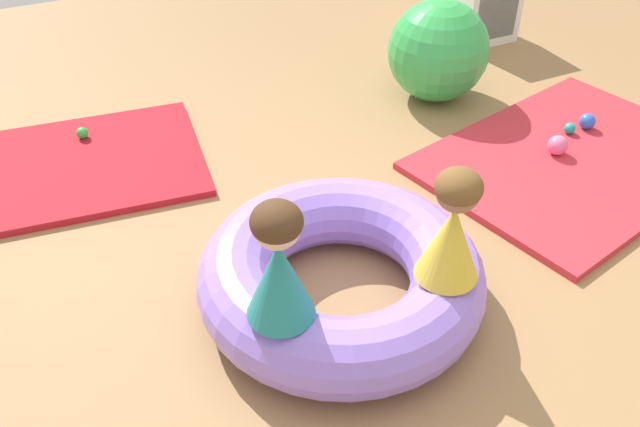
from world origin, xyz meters
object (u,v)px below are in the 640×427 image
play_ball_pink (558,145)px  play_ball_green (82,133)px  child_in_yellow (453,227)px  child_in_teal (279,264)px  play_ball_teal (570,128)px  exercise_ball_large (438,51)px  play_ball_blue (587,121)px  storage_cube (482,0)px  inflatable_cushion (341,275)px

play_ball_pink → play_ball_green: (-2.31, 1.27, -0.02)m
child_in_yellow → child_in_teal: bearing=-1.1°
child_in_yellow → play_ball_teal: (1.48, 0.91, -0.46)m
exercise_ball_large → play_ball_teal: bearing=-61.5°
child_in_yellow → play_ball_pink: bearing=-142.7°
play_ball_blue → storage_cube: (0.25, 1.41, 0.19)m
play_ball_pink → play_ball_teal: size_ratio=1.74×
play_ball_green → storage_cube: storage_cube is taller
child_in_yellow → exercise_ball_large: child_in_yellow is taller
play_ball_green → play_ball_teal: 2.76m
child_in_yellow → exercise_ball_large: size_ratio=0.76×
child_in_yellow → play_ball_blue: child_in_yellow is taller
child_in_teal → play_ball_pink: child_in_teal is taller
inflatable_cushion → exercise_ball_large: (1.35, 1.37, 0.16)m
exercise_ball_large → child_in_yellow: bearing=-122.3°
play_ball_green → inflatable_cushion: bearing=-66.5°
play_ball_blue → exercise_ball_large: exercise_ball_large is taller
child_in_yellow → play_ball_pink: 1.55m
child_in_teal → storage_cube: bearing=-16.6°
child_in_yellow → exercise_ball_large: 2.00m
child_in_yellow → storage_cube: size_ratio=0.84×
play_ball_green → play_ball_blue: bearing=-23.1°
child_in_teal → child_in_yellow: (0.64, -0.08, -0.01)m
play_ball_green → storage_cube: size_ratio=0.12×
play_ball_green → storage_cube: 2.93m
play_ball_green → exercise_ball_large: bearing=-9.8°
play_ball_green → child_in_teal: bearing=-78.3°
child_in_yellow → play_ball_teal: bearing=-142.5°
child_in_teal → play_ball_pink: bearing=-38.5°
child_in_teal → play_ball_green: (-0.41, 1.96, -0.47)m
play_ball_blue → storage_cube: storage_cube is taller
play_ball_pink → play_ball_blue: size_ratio=1.20×
storage_cube → inflatable_cushion: bearing=-136.7°
inflatable_cushion → play_ball_green: (-0.76, 1.74, -0.08)m
child_in_yellow → play_ball_teal: size_ratio=7.47×
child_in_teal → child_in_yellow: child_in_teal is taller
inflatable_cushion → child_in_teal: child_in_teal is taller
storage_cube → child_in_teal: bearing=-138.1°
play_ball_teal → storage_cube: 1.48m
play_ball_blue → exercise_ball_large: bearing=125.4°
inflatable_cushion → play_ball_teal: (1.76, 0.61, -0.08)m
play_ball_teal → inflatable_cushion: bearing=-161.0°
child_in_teal → exercise_ball_large: 2.34m
child_in_yellow → play_ball_pink: child_in_yellow is taller
play_ball_green → play_ball_teal: (2.52, -1.13, -0.00)m
play_ball_blue → play_ball_green: play_ball_blue is taller
play_ball_pink → play_ball_green: size_ratio=1.69×
play_ball_green → exercise_ball_large: size_ratio=0.10×
play_ball_teal → storage_cube: storage_cube is taller
child_in_yellow → exercise_ball_large: bearing=-116.4°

